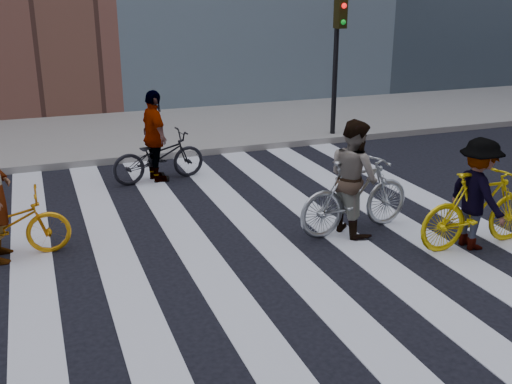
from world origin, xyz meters
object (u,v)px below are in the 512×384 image
traffic_signal (338,46)px  bike_yellow_right (478,209)px  bike_yellow_left (2,226)px  bike_silver_mid (355,195)px  rider_right (477,194)px  rider_rear (155,137)px  rider_mid (354,177)px  bike_dark_rear (159,157)px

traffic_signal → bike_yellow_right: (-1.14, -6.49, -1.71)m
bike_yellow_left → bike_silver_mid: bike_silver_mid is taller
rider_right → rider_rear: size_ratio=0.91×
traffic_signal → bike_yellow_left: traffic_signal is taller
traffic_signal → rider_rear: size_ratio=1.89×
bike_silver_mid → rider_mid: rider_mid is taller
bike_dark_rear → rider_right: (3.55, -4.72, 0.32)m
bike_dark_rear → bike_silver_mid: bearing=-156.2°
rider_mid → traffic_signal: bearing=-31.6°
bike_yellow_left → bike_yellow_right: 6.63m
rider_right → rider_mid: bearing=50.9°
bike_yellow_left → bike_dark_rear: bearing=-44.2°
traffic_signal → bike_dark_rear: (-4.73, -1.77, -1.80)m
traffic_signal → bike_yellow_left: 8.92m
bike_dark_rear → rider_right: bearing=-151.3°
traffic_signal → rider_rear: (-4.78, -1.77, -1.40)m
bike_yellow_right → rider_right: size_ratio=1.18×
bike_silver_mid → traffic_signal: bearing=-31.2°
bike_dark_rear → rider_mid: rider_mid is taller
rider_rear → bike_dark_rear: bearing=-98.1°
bike_dark_rear → rider_mid: size_ratio=1.04×
bike_yellow_right → bike_yellow_left: bearing=73.2°
bike_silver_mid → bike_dark_rear: size_ratio=1.06×
bike_dark_rear → rider_rear: bearing=81.9°
bike_silver_mid → bike_dark_rear: 4.25m
bike_yellow_left → bike_yellow_right: bearing=-106.6°
bike_yellow_left → rider_right: (6.28, -1.97, 0.33)m
bike_dark_rear → rider_mid: bearing=-156.8°
bike_yellow_right → rider_rear: (-3.65, 4.72, 0.31)m
traffic_signal → rider_right: bearing=-100.4°
rider_mid → rider_rear: size_ratio=0.99×
bike_silver_mid → rider_rear: rider_rear is taller
traffic_signal → bike_silver_mid: traffic_signal is taller
bike_silver_mid → rider_rear: (-2.30, 3.61, 0.30)m
traffic_signal → bike_yellow_right: 6.81m
traffic_signal → rider_right: size_ratio=2.07×
rider_right → bike_dark_rear: bearing=37.4°
bike_silver_mid → rider_right: size_ratio=1.21×
bike_silver_mid → bike_yellow_right: bike_silver_mid is taller
bike_dark_rear → bike_yellow_right: bearing=-150.9°
bike_yellow_left → bike_dark_rear: size_ratio=0.98×
bike_silver_mid → rider_mid: (-0.05, -0.00, 0.29)m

